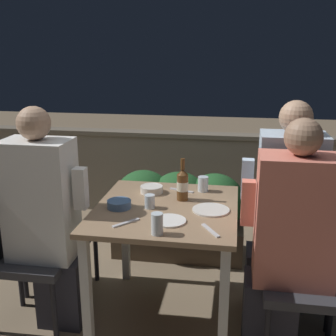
% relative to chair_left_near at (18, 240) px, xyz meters
% --- Properties ---
extents(ground_plane, '(16.00, 16.00, 0.00)m').
position_rel_chair_left_near_xyz_m(ground_plane, '(0.89, 0.14, -0.53)').
color(ground_plane, '#847056').
extents(parapet_wall, '(9.00, 0.18, 0.84)m').
position_rel_chair_left_near_xyz_m(parapet_wall, '(0.89, 1.88, -0.10)').
color(parapet_wall, gray).
rests_on(parapet_wall, ground_plane).
extents(dining_table, '(0.84, 0.91, 0.75)m').
position_rel_chair_left_near_xyz_m(dining_table, '(0.89, 0.14, 0.11)').
color(dining_table, '#937556').
rests_on(dining_table, ground_plane).
extents(planter_hedge, '(1.05, 0.47, 0.70)m').
position_rel_chair_left_near_xyz_m(planter_hedge, '(0.85, 0.98, -0.14)').
color(planter_hedge, brown).
rests_on(planter_hedge, ground_plane).
extents(chair_left_near, '(0.45, 0.45, 0.90)m').
position_rel_chair_left_near_xyz_m(chair_left_near, '(0.00, 0.00, 0.00)').
color(chair_left_near, '#333338').
rests_on(chair_left_near, ground_plane).
extents(person_white_polo, '(0.48, 0.26, 1.35)m').
position_rel_chair_left_near_xyz_m(person_white_polo, '(0.20, 0.00, 0.15)').
color(person_white_polo, '#282833').
rests_on(person_white_polo, ground_plane).
extents(chair_left_far, '(0.45, 0.45, 0.90)m').
position_rel_chair_left_near_xyz_m(chair_left_far, '(0.02, 0.29, 0.00)').
color(chair_left_far, '#333338').
rests_on(chair_left_far, ground_plane).
extents(chair_right_near, '(0.45, 0.45, 0.90)m').
position_rel_chair_left_near_xyz_m(chair_right_near, '(1.78, -0.04, 0.00)').
color(chair_right_near, '#333338').
rests_on(chair_right_near, ground_plane).
extents(person_coral_top, '(0.49, 0.26, 1.33)m').
position_rel_chair_left_near_xyz_m(person_coral_top, '(1.58, -0.04, 0.13)').
color(person_coral_top, '#282833').
rests_on(person_coral_top, ground_plane).
extents(chair_right_far, '(0.45, 0.45, 0.90)m').
position_rel_chair_left_near_xyz_m(chair_right_far, '(1.78, 0.29, 0.00)').
color(chair_right_far, '#333338').
rests_on(chair_right_far, ground_plane).
extents(person_blue_shirt, '(0.47, 0.26, 1.37)m').
position_rel_chair_left_near_xyz_m(person_blue_shirt, '(1.58, 0.29, 0.16)').
color(person_blue_shirt, '#282833').
rests_on(person_blue_shirt, ground_plane).
extents(beer_bottle, '(0.07, 0.07, 0.26)m').
position_rel_chair_left_near_xyz_m(beer_bottle, '(0.97, 0.28, 0.31)').
color(beer_bottle, brown).
rests_on(beer_bottle, dining_table).
extents(plate_0, '(0.19, 0.19, 0.01)m').
position_rel_chair_left_near_xyz_m(plate_0, '(0.94, -0.07, 0.22)').
color(plate_0, white).
rests_on(plate_0, dining_table).
extents(plate_1, '(0.21, 0.21, 0.01)m').
position_rel_chair_left_near_xyz_m(plate_1, '(1.16, 0.13, 0.22)').
color(plate_1, silver).
rests_on(plate_1, dining_table).
extents(bowl_0, '(0.14, 0.14, 0.05)m').
position_rel_chair_left_near_xyz_m(bowl_0, '(0.76, 0.38, 0.24)').
color(bowl_0, silver).
rests_on(bowl_0, dining_table).
extents(bowl_1, '(0.14, 0.14, 0.05)m').
position_rel_chair_left_near_xyz_m(bowl_1, '(0.62, 0.09, 0.24)').
color(bowl_1, '#4C709E').
rests_on(bowl_1, dining_table).
extents(glass_cup_0, '(0.07, 0.07, 0.10)m').
position_rel_chair_left_near_xyz_m(glass_cup_0, '(1.08, 0.46, 0.26)').
color(glass_cup_0, silver).
rests_on(glass_cup_0, dining_table).
extents(glass_cup_1, '(0.06, 0.06, 0.08)m').
position_rel_chair_left_near_xyz_m(glass_cup_1, '(0.80, 0.11, 0.25)').
color(glass_cup_1, silver).
rests_on(glass_cup_1, dining_table).
extents(glass_cup_2, '(0.06, 0.06, 0.11)m').
position_rel_chair_left_near_xyz_m(glass_cup_2, '(0.91, -0.23, 0.27)').
color(glass_cup_2, silver).
rests_on(glass_cup_2, dining_table).
extents(fork_0, '(0.13, 0.14, 0.01)m').
position_rel_chair_left_near_xyz_m(fork_0, '(0.72, -0.13, 0.22)').
color(fork_0, silver).
rests_on(fork_0, dining_table).
extents(fork_1, '(0.11, 0.16, 0.01)m').
position_rel_chair_left_near_xyz_m(fork_1, '(1.17, -0.15, 0.22)').
color(fork_1, silver).
rests_on(fork_1, dining_table).
extents(fork_2, '(0.17, 0.08, 0.01)m').
position_rel_chair_left_near_xyz_m(fork_2, '(0.94, 0.44, 0.22)').
color(fork_2, silver).
rests_on(fork_2, dining_table).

